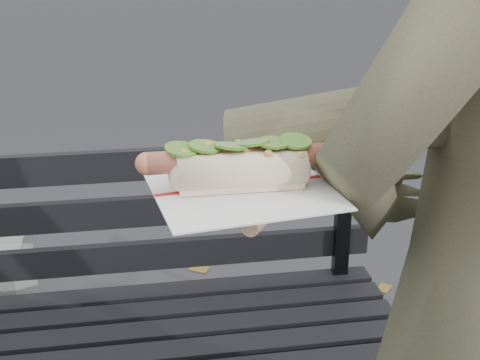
% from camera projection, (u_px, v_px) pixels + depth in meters
% --- Properties ---
extents(park_bench, '(1.50, 0.44, 0.88)m').
position_uv_depth(park_bench, '(88.00, 303.00, 1.65)').
color(park_bench, black).
rests_on(park_bench, ground).
extents(held_hotdog, '(0.62, 0.30, 0.20)m').
position_uv_depth(held_hotdog, '(385.00, 128.00, 0.80)').
color(held_hotdog, '#42412C').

